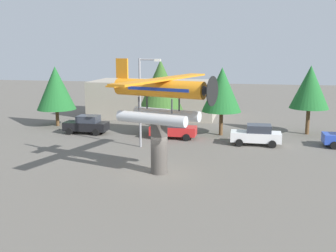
% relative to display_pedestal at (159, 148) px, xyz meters
% --- Properties ---
extents(ground_plane, '(140.00, 140.00, 0.00)m').
position_rel_display_pedestal_xyz_m(ground_plane, '(0.00, 0.00, -1.73)').
color(ground_plane, '#605B54').
extents(display_pedestal, '(1.10, 1.10, 3.45)m').
position_rel_display_pedestal_xyz_m(display_pedestal, '(0.00, 0.00, 0.00)').
color(display_pedestal, '#4C4742').
rests_on(display_pedestal, ground).
extents(floatplane_monument, '(7.19, 10.27, 4.00)m').
position_rel_display_pedestal_xyz_m(floatplane_monument, '(0.12, -0.04, 3.40)').
color(floatplane_monument, silver).
rests_on(floatplane_monument, display_pedestal).
extents(car_near_black, '(4.20, 2.02, 1.76)m').
position_rel_display_pedestal_xyz_m(car_near_black, '(-9.57, 10.83, -0.85)').
color(car_near_black, black).
rests_on(car_near_black, ground).
extents(car_mid_red, '(4.20, 2.02, 1.76)m').
position_rel_display_pedestal_xyz_m(car_mid_red, '(-0.90, 10.36, -0.85)').
color(car_mid_red, red).
rests_on(car_mid_red, ground).
extents(car_far_white, '(4.20, 2.02, 1.76)m').
position_rel_display_pedestal_xyz_m(car_far_white, '(6.45, 9.23, -0.85)').
color(car_far_white, white).
rests_on(car_far_white, ground).
extents(streetlight_primary, '(1.84, 0.28, 7.33)m').
position_rel_display_pedestal_xyz_m(streetlight_primary, '(-2.85, 6.64, 2.57)').
color(streetlight_primary, gray).
rests_on(streetlight_primary, ground).
extents(storefront_building, '(14.74, 7.37, 4.29)m').
position_rel_display_pedestal_xyz_m(storefront_building, '(-5.46, 22.00, 0.42)').
color(storefront_building, '#9E9384').
rests_on(storefront_building, ground).
extents(tree_west, '(4.06, 4.06, 6.29)m').
position_rel_display_pedestal_xyz_m(tree_west, '(-14.15, 13.88, 2.30)').
color(tree_west, brown).
rests_on(tree_west, ground).
extents(tree_east, '(4.75, 4.75, 7.07)m').
position_rel_display_pedestal_xyz_m(tree_east, '(-2.51, 12.12, 2.70)').
color(tree_east, brown).
rests_on(tree_east, ground).
extents(tree_center_back, '(3.71, 3.71, 6.40)m').
position_rel_display_pedestal_xyz_m(tree_center_back, '(3.22, 12.61, 2.59)').
color(tree_center_back, brown).
rests_on(tree_center_back, ground).
extents(tree_far_east, '(3.65, 3.65, 6.57)m').
position_rel_display_pedestal_xyz_m(tree_far_east, '(11.33, 14.61, 2.80)').
color(tree_far_east, brown).
rests_on(tree_far_east, ground).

